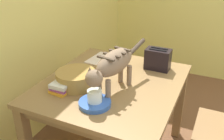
{
  "coord_description": "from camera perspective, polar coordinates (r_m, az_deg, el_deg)",
  "views": [
    {
      "loc": [
        -1.56,
        0.49,
        1.65
      ],
      "look_at": [
        -0.02,
        1.19,
        0.82
      ],
      "focal_mm": 41.48,
      "sensor_mm": 36.0,
      "label": 1
    }
  ],
  "objects": [
    {
      "name": "book_stack",
      "position": [
        1.84,
        -10.89,
        -3.46
      ],
      "size": [
        0.17,
        0.14,
        0.07
      ],
      "color": "#F9AA29",
      "rests_on": "dining_table"
    },
    {
      "name": "toaster",
      "position": [
        2.14,
        10.06,
        2.37
      ],
      "size": [
        0.12,
        0.2,
        0.18
      ],
      "color": "black",
      "rests_on": "dining_table"
    },
    {
      "name": "wall_rear",
      "position": [
        2.23,
        -20.17,
        14.12
      ],
      "size": [
        4.36,
        0.11,
        2.5
      ],
      "color": "#EDD96F",
      "rests_on": "ground_plane"
    },
    {
      "name": "coffee_mug",
      "position": [
        1.64,
        -3.8,
        -5.67
      ],
      "size": [
        0.13,
        0.09,
        0.08
      ],
      "color": "white",
      "rests_on": "saucer_bowl"
    },
    {
      "name": "magazine",
      "position": [
        2.32,
        -2.41,
        2.5
      ],
      "size": [
        0.3,
        0.2,
        0.01
      ],
      "primitive_type": "cube",
      "rotation": [
        0.0,
        0.0,
        -0.08
      ],
      "color": "silver",
      "rests_on": "dining_table"
    },
    {
      "name": "saucer_bowl",
      "position": [
        1.66,
        -3.8,
        -7.32
      ],
      "size": [
        0.21,
        0.21,
        0.03
      ],
      "primitive_type": "cylinder",
      "color": "#355FBB",
      "rests_on": "dining_table"
    },
    {
      "name": "dining_table",
      "position": [
        1.98,
        -0.0,
        -4.91
      ],
      "size": [
        1.11,
        0.99,
        0.72
      ],
      "color": "olive",
      "rests_on": "ground_plane"
    },
    {
      "name": "cat",
      "position": [
        1.71,
        0.18,
        1.12
      ],
      "size": [
        0.67,
        0.2,
        0.3
      ],
      "rotation": [
        0.0,
        0.0,
        1.4
      ],
      "color": "#826851",
      "rests_on": "dining_table"
    },
    {
      "name": "wicker_basket",
      "position": [
        1.88,
        -7.98,
        -1.83
      ],
      "size": [
        0.28,
        0.28,
        0.11
      ],
      "color": "#A77F3C",
      "rests_on": "dining_table"
    }
  ]
}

